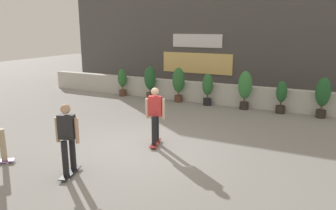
% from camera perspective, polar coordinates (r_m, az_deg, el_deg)
% --- Properties ---
extents(ground_plane, '(48.00, 48.00, 0.00)m').
position_cam_1_polar(ground_plane, '(9.39, -4.09, -7.30)').
color(ground_plane, gray).
extents(planter_wall, '(18.00, 0.40, 0.90)m').
position_cam_1_polar(planter_wall, '(14.56, 7.87, 2.05)').
color(planter_wall, beige).
rests_on(planter_wall, ground).
extents(building_backdrop, '(20.00, 2.08, 6.50)m').
position_cam_1_polar(building_backdrop, '(18.11, 12.31, 13.06)').
color(building_backdrop, '#4C4947').
rests_on(building_backdrop, ground).
extents(potted_plant_0, '(0.43, 0.43, 1.34)m').
position_cam_1_polar(potted_plant_0, '(16.09, -8.03, 4.25)').
color(potted_plant_0, brown).
rests_on(potted_plant_0, ground).
extents(potted_plant_1, '(0.54, 0.54, 1.55)m').
position_cam_1_polar(potted_plant_1, '(15.25, -3.18, 4.43)').
color(potted_plant_1, brown).
rests_on(potted_plant_1, ground).
extents(potted_plant_2, '(0.55, 0.55, 1.57)m').
position_cam_1_polar(potted_plant_2, '(14.59, 1.86, 4.07)').
color(potted_plant_2, brown).
rests_on(potted_plant_2, ground).
extents(potted_plant_3, '(0.46, 0.46, 1.39)m').
position_cam_1_polar(potted_plant_3, '(14.10, 6.99, 3.12)').
color(potted_plant_3, black).
rests_on(potted_plant_3, ground).
extents(potted_plant_4, '(0.56, 0.56, 1.60)m').
position_cam_1_polar(potted_plant_4, '(13.64, 13.40, 3.10)').
color(potted_plant_4, '#2D2823').
rests_on(potted_plant_4, ground).
extents(potted_plant_5, '(0.41, 0.41, 1.30)m').
position_cam_1_polar(potted_plant_5, '(13.45, 19.32, 1.60)').
color(potted_plant_5, '#2D2823').
rests_on(potted_plant_5, ground).
extents(potted_plant_6, '(0.53, 0.53, 1.54)m').
position_cam_1_polar(potted_plant_6, '(13.33, 25.60, 1.72)').
color(potted_plant_6, '#2D2823').
rests_on(potted_plant_6, ground).
extents(skater_far_left, '(0.54, 0.82, 1.70)m').
position_cam_1_polar(skater_far_left, '(7.67, -17.26, -5.35)').
color(skater_far_left, black).
rests_on(skater_far_left, ground).
extents(skater_by_wall_right, '(0.54, 0.82, 1.70)m').
position_cam_1_polar(skater_by_wall_right, '(9.19, -2.27, -1.57)').
color(skater_by_wall_right, maroon).
rests_on(skater_by_wall_right, ground).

